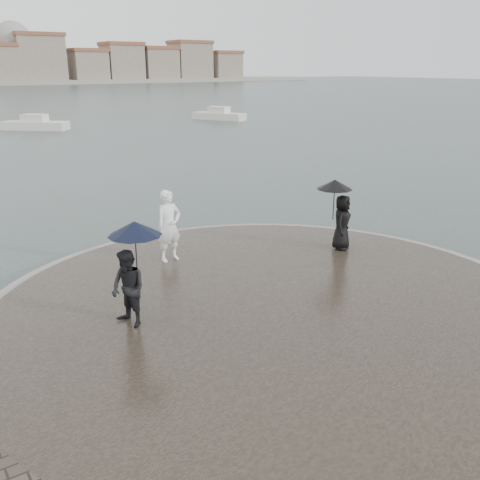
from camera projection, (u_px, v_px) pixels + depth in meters
ground at (405, 401)px, 8.69m from camera, size 400.00×400.00×0.00m
kerb_ring at (274, 313)px, 11.39m from camera, size 12.50×12.50×0.32m
quay_tip at (274, 312)px, 11.39m from camera, size 11.90×11.90×0.36m
statue at (169, 226)px, 13.64m from camera, size 0.72×0.51×1.86m
visitor_left at (130, 270)px, 10.17m from camera, size 1.14×1.05×2.04m
visitor_right at (340, 211)px, 14.44m from camera, size 1.17×0.99×1.95m
boats at (50, 131)px, 41.45m from camera, size 39.53×17.52×1.50m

